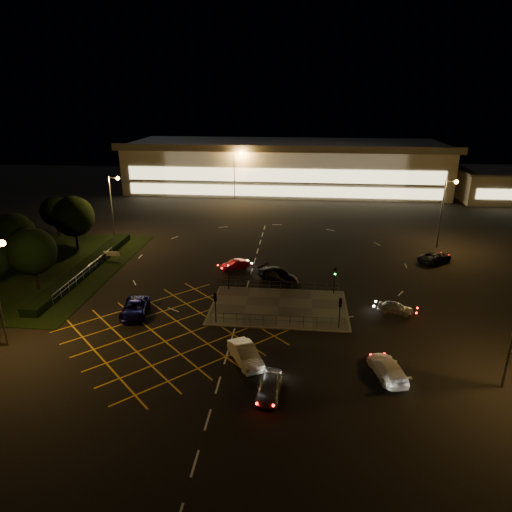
# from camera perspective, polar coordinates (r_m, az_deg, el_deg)

# --- Properties ---
(ground) EXTENTS (180.00, 180.00, 0.00)m
(ground) POSITION_cam_1_polar(r_m,az_deg,el_deg) (50.61, 0.71, -5.38)
(ground) COLOR black
(ground) RESTS_ON ground
(pedestrian_island) EXTENTS (14.00, 9.00, 0.12)m
(pedestrian_island) POSITION_cam_1_polar(r_m,az_deg,el_deg) (48.66, 2.86, -6.41)
(pedestrian_island) COLOR #4C4944
(pedestrian_island) RESTS_ON ground
(grass_verge) EXTENTS (18.00, 30.00, 0.08)m
(grass_verge) POSITION_cam_1_polar(r_m,az_deg,el_deg) (64.41, -24.44, -1.53)
(grass_verge) COLOR black
(grass_verge) RESTS_ON ground
(hedge) EXTENTS (2.00, 26.00, 1.00)m
(hedge) POSITION_cam_1_polar(r_m,az_deg,el_deg) (61.92, -20.48, -1.35)
(hedge) COLOR black
(hedge) RESTS_ON ground
(supermarket) EXTENTS (72.00, 26.50, 10.50)m
(supermarket) POSITION_cam_1_polar(r_m,az_deg,el_deg) (108.85, 3.67, 11.24)
(supermarket) COLOR beige
(supermarket) RESTS_ON ground
(retail_unit_a) EXTENTS (18.80, 14.80, 6.35)m
(retail_unit_a) POSITION_cam_1_polar(r_m,az_deg,el_deg) (109.63, 28.49, 7.85)
(retail_unit_a) COLOR beige
(retail_unit_a) RESTS_ON ground
(streetlight_nw) EXTENTS (1.78, 0.56, 10.03)m
(streetlight_nw) POSITION_cam_1_polar(r_m,az_deg,el_deg) (70.91, -17.37, 6.74)
(streetlight_nw) COLOR slate
(streetlight_nw) RESTS_ON ground
(streetlight_ne) EXTENTS (1.78, 0.56, 10.03)m
(streetlight_ne) POSITION_cam_1_polar(r_m,az_deg,el_deg) (70.34, 22.65, 6.01)
(streetlight_ne) COLOR slate
(streetlight_ne) RESTS_ON ground
(streetlight_far_left) EXTENTS (1.78, 0.56, 10.03)m
(streetlight_far_left) POSITION_cam_1_polar(r_m,az_deg,el_deg) (95.76, -2.49, 10.83)
(streetlight_far_left) COLOR slate
(streetlight_far_left) RESTS_ON ground
(streetlight_far_right) EXTENTS (1.78, 0.56, 10.03)m
(streetlight_far_right) POSITION_cam_1_polar(r_m,az_deg,el_deg) (100.33, 21.31, 9.93)
(streetlight_far_right) COLOR slate
(streetlight_far_right) RESTS_ON ground
(signal_sw) EXTENTS (0.28, 0.30, 3.15)m
(signal_sw) POSITION_cam_1_polar(r_m,az_deg,el_deg) (44.74, -5.10, -5.66)
(signal_sw) COLOR black
(signal_sw) RESTS_ON pedestrian_island
(signal_se) EXTENTS (0.28, 0.30, 3.15)m
(signal_se) POSITION_cam_1_polar(r_m,az_deg,el_deg) (44.21, 10.46, -6.26)
(signal_se) COLOR black
(signal_se) RESTS_ON pedestrian_island
(signal_nw) EXTENTS (0.28, 0.30, 3.15)m
(signal_nw) POSITION_cam_1_polar(r_m,az_deg,el_deg) (51.94, -3.49, -1.89)
(signal_nw) COLOR black
(signal_nw) RESTS_ON pedestrian_island
(signal_ne) EXTENTS (0.28, 0.30, 3.15)m
(signal_ne) POSITION_cam_1_polar(r_m,az_deg,el_deg) (51.49, 9.83, -2.36)
(signal_ne) COLOR black
(signal_ne) RESTS_ON pedestrian_island
(tree_b) EXTENTS (5.40, 5.40, 7.35)m
(tree_b) POSITION_cam_1_polar(r_m,az_deg,el_deg) (65.14, -28.06, 2.41)
(tree_b) COLOR black
(tree_b) RESTS_ON ground
(tree_c) EXTENTS (5.76, 5.76, 7.84)m
(tree_c) POSITION_cam_1_polar(r_m,az_deg,el_deg) (69.65, -21.85, 4.61)
(tree_c) COLOR black
(tree_c) RESTS_ON ground
(tree_d) EXTENTS (4.68, 4.68, 6.37)m
(tree_d) POSITION_cam_1_polar(r_m,az_deg,el_deg) (77.80, -23.75, 5.13)
(tree_d) COLOR black
(tree_d) RESTS_ON ground
(tree_e) EXTENTS (5.40, 5.40, 7.35)m
(tree_e) POSITION_cam_1_polar(r_m,az_deg,el_deg) (57.14, -26.23, 0.51)
(tree_e) COLOR black
(tree_e) RESTS_ON ground
(car_near_silver) EXTENTS (2.02, 4.34, 1.44)m
(car_near_silver) POSITION_cam_1_polar(r_m,az_deg,el_deg) (35.63, 1.68, -16.00)
(car_near_silver) COLOR silver
(car_near_silver) RESTS_ON ground
(car_queue_white) EXTENTS (3.73, 4.94, 1.56)m
(car_queue_white) POSITION_cam_1_polar(r_m,az_deg,el_deg) (39.20, -1.32, -12.19)
(car_queue_white) COLOR white
(car_queue_white) RESTS_ON ground
(car_left_blue) EXTENTS (3.24, 5.57, 1.46)m
(car_left_blue) POSITION_cam_1_polar(r_m,az_deg,el_deg) (48.48, -14.94, -6.34)
(car_left_blue) COLOR #0F0D50
(car_left_blue) RESTS_ON ground
(car_far_dkgrey) EXTENTS (5.53, 4.66, 1.52)m
(car_far_dkgrey) POSITION_cam_1_polar(r_m,az_deg,el_deg) (55.01, 2.79, -2.40)
(car_far_dkgrey) COLOR black
(car_far_dkgrey) RESTS_ON ground
(car_right_silver) EXTENTS (3.84, 2.44, 1.22)m
(car_right_silver) POSITION_cam_1_polar(r_m,az_deg,el_deg) (49.42, 17.03, -6.19)
(car_right_silver) COLOR silver
(car_right_silver) RESTS_ON ground
(car_circ_red) EXTENTS (3.81, 3.09, 1.22)m
(car_circ_red) POSITION_cam_1_polar(r_m,az_deg,el_deg) (58.71, -2.65, -1.09)
(car_circ_red) COLOR maroon
(car_circ_red) RESTS_ON ground
(car_east_grey) EXTENTS (5.35, 4.95, 1.39)m
(car_east_grey) POSITION_cam_1_polar(r_m,az_deg,el_deg) (65.64, 21.49, -0.12)
(car_east_grey) COLOR black
(car_east_grey) RESTS_ON ground
(car_approach_white) EXTENTS (3.12, 5.28, 1.43)m
(car_approach_white) POSITION_cam_1_polar(r_m,az_deg,el_deg) (39.05, 16.13, -13.32)
(car_approach_white) COLOR white
(car_approach_white) RESTS_ON ground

